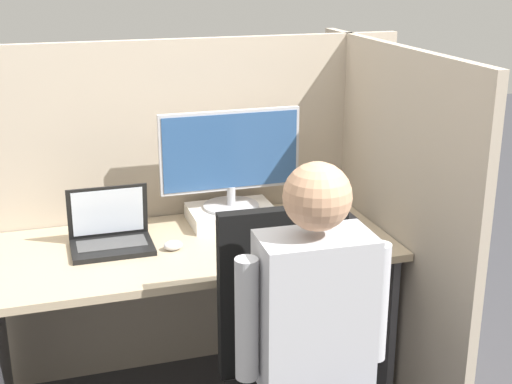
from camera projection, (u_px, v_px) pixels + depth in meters
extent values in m
cube|color=tan|center=(173.00, 211.00, 3.13)|extent=(2.07, 0.04, 1.49)
cube|color=tan|center=(386.00, 225.00, 2.96)|extent=(0.04, 1.33, 1.49)
cube|color=tan|center=(191.00, 248.00, 2.80)|extent=(1.57, 0.69, 0.03)
cube|color=#4C4C51|center=(0.00, 359.00, 2.71)|extent=(0.03, 0.59, 0.70)
cube|color=#4C4C51|center=(361.00, 304.00, 3.13)|extent=(0.03, 0.59, 0.70)
cube|color=white|center=(231.00, 214.00, 3.02)|extent=(0.36, 0.25, 0.06)
cylinder|color=#B2B2B7|center=(231.00, 206.00, 3.01)|extent=(0.24, 0.24, 0.01)
cylinder|color=#B2B2B7|center=(231.00, 196.00, 3.00)|extent=(0.04, 0.04, 0.08)
cube|color=#B2B2B7|center=(230.00, 151.00, 2.94)|extent=(0.59, 0.02, 0.34)
cube|color=#2D5184|center=(231.00, 151.00, 2.93)|extent=(0.57, 0.00, 0.31)
cube|color=black|center=(112.00, 248.00, 2.74)|extent=(0.31, 0.21, 0.02)
cube|color=#424242|center=(112.00, 243.00, 2.75)|extent=(0.26, 0.12, 0.00)
cube|color=black|center=(108.00, 211.00, 2.78)|extent=(0.31, 0.04, 0.21)
cube|color=silver|center=(108.00, 212.00, 2.78)|extent=(0.27, 0.03, 0.19)
ellipsoid|color=silver|center=(173.00, 245.00, 2.73)|extent=(0.07, 0.05, 0.04)
cube|color=#2D2D33|center=(346.00, 219.00, 3.00)|extent=(0.05, 0.14, 0.05)
cone|color=orange|center=(268.00, 257.00, 2.63)|extent=(0.04, 0.12, 0.04)
cylinder|color=green|center=(262.00, 249.00, 2.70)|extent=(0.02, 0.02, 0.02)
cube|color=black|center=(282.00, 291.00, 2.39)|extent=(0.44, 0.07, 0.59)
cube|color=#B2B2B7|center=(314.00, 311.00, 2.14)|extent=(0.35, 0.21, 0.48)
sphere|color=tan|center=(317.00, 196.00, 2.02)|extent=(0.20, 0.20, 0.20)
cylinder|color=#B2B2B7|center=(248.00, 319.00, 2.08)|extent=(0.07, 0.07, 0.39)
cylinder|color=#B2B2B7|center=(377.00, 302.00, 2.19)|extent=(0.07, 0.07, 0.39)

